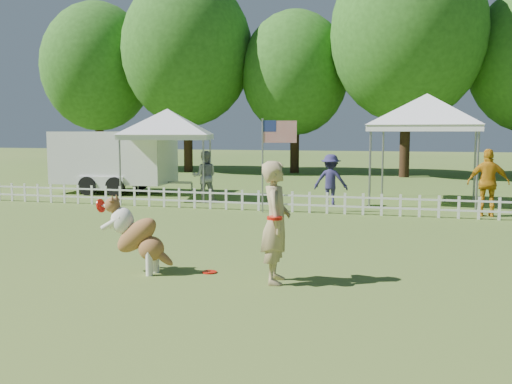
% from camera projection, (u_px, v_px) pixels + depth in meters
% --- Properties ---
extents(ground, '(120.00, 120.00, 0.00)m').
position_uv_depth(ground, '(190.00, 267.00, 9.69)').
color(ground, '#2A541A').
rests_on(ground, ground).
extents(picket_fence, '(22.00, 0.08, 0.60)m').
position_uv_depth(picket_fence, '(284.00, 201.00, 16.35)').
color(picket_fence, silver).
rests_on(picket_fence, ground).
extents(handler, '(0.56, 0.74, 1.86)m').
position_uv_depth(handler, '(276.00, 222.00, 8.62)').
color(handler, tan).
rests_on(handler, ground).
extents(dog, '(1.21, 0.45, 1.24)m').
position_uv_depth(dog, '(138.00, 235.00, 9.24)').
color(dog, brown).
rests_on(dog, ground).
extents(frisbee_on_turf, '(0.31, 0.31, 0.02)m').
position_uv_depth(frisbee_on_turf, '(209.00, 272.00, 9.30)').
color(frisbee_on_turf, red).
rests_on(frisbee_on_turf, ground).
extents(canopy_tent_left, '(3.59, 3.59, 3.00)m').
position_uv_depth(canopy_tent_left, '(168.00, 155.00, 19.51)').
color(canopy_tent_left, white).
rests_on(canopy_tent_left, ground).
extents(canopy_tent_right, '(3.52, 3.52, 3.42)m').
position_uv_depth(canopy_tent_right, '(426.00, 150.00, 18.14)').
color(canopy_tent_right, white).
rests_on(canopy_tent_right, ground).
extents(cargo_trailer, '(5.49, 2.71, 2.35)m').
position_uv_depth(cargo_trailer, '(115.00, 161.00, 21.49)').
color(cargo_trailer, white).
rests_on(cargo_trailer, ground).
extents(flag_pole, '(1.03, 0.29, 2.67)m').
position_uv_depth(flag_pole, '(263.00, 166.00, 16.15)').
color(flag_pole, gray).
rests_on(flag_pole, ground).
extents(spectator_a, '(0.99, 0.89, 1.68)m').
position_uv_depth(spectator_a, '(205.00, 177.00, 18.54)').
color(spectator_a, gray).
rests_on(spectator_a, ground).
extents(spectator_b, '(1.05, 0.61, 1.61)m').
position_uv_depth(spectator_b, '(331.00, 180.00, 17.49)').
color(spectator_b, navy).
rests_on(spectator_b, ground).
extents(spectator_c, '(1.08, 0.45, 1.84)m').
position_uv_depth(spectator_c, '(488.00, 183.00, 15.42)').
color(spectator_c, '#C78517').
rests_on(spectator_c, ground).
extents(tree_far_left, '(6.60, 6.60, 11.00)m').
position_uv_depth(tree_far_left, '(98.00, 78.00, 34.24)').
color(tree_far_left, '#275718').
rests_on(tree_far_left, ground).
extents(tree_left, '(7.40, 7.40, 12.00)m').
position_uv_depth(tree_left, '(187.00, 66.00, 32.07)').
color(tree_left, '#275718').
rests_on(tree_left, ground).
extents(tree_center_left, '(6.00, 6.00, 9.80)m').
position_uv_depth(tree_center_left, '(295.00, 84.00, 31.51)').
color(tree_center_left, '#275718').
rests_on(tree_center_left, ground).
extents(tree_center_right, '(7.60, 7.60, 12.60)m').
position_uv_depth(tree_center_right, '(407.00, 51.00, 28.29)').
color(tree_center_right, '#275718').
rests_on(tree_center_right, ground).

